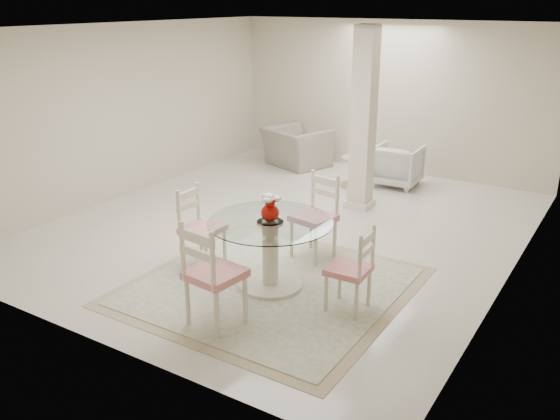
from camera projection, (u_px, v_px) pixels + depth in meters
The scene contains 13 objects.
ground at pixel (288, 226), 8.36m from camera, with size 7.00×7.00×0.00m, color silver.
room_shell at pixel (289, 94), 7.74m from camera, with size 6.02×7.02×2.71m.
column at pixel (364, 120), 8.70m from camera, with size 0.30×0.30×2.70m, color beige.
area_rug at pixel (271, 286), 6.61m from camera, with size 2.86×2.86×0.02m.
dining_table at pixel (270, 254), 6.47m from camera, with size 1.36×1.36×0.78m.
red_vase at pixel (270, 208), 6.29m from camera, with size 0.23×0.22×0.31m.
dining_chair_east at pixel (355, 264), 5.91m from camera, with size 0.42×0.42×1.01m.
dining_chair_north at pixel (318, 210), 7.21m from camera, with size 0.53×0.53×1.15m.
dining_chair_west at pixel (198, 222), 6.93m from camera, with size 0.44×0.44×1.08m.
dining_chair_south at pixel (209, 268), 5.58m from camera, with size 0.54×0.54×1.21m.
recliner_taupe at pixel (296, 147), 11.29m from camera, with size 1.12×0.98×0.73m, color gray.
armchair_white at pixel (397, 165), 10.10m from camera, with size 0.75×0.77×0.70m, color silver.
side_table at pixel (355, 173), 10.08m from camera, with size 0.49×0.49×0.51m.
Camera 1 is at (4.04, -6.67, 3.03)m, focal length 38.00 mm.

